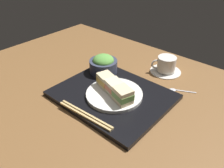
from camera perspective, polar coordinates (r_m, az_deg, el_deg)
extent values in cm
cube|color=brown|center=(88.49, -1.36, -3.63)|extent=(140.00, 100.00, 3.00)
cube|color=black|center=(86.19, 0.07, -2.81)|extent=(41.40, 33.52, 1.75)
cylinder|color=silver|center=(83.94, 0.49, -2.64)|extent=(20.99, 20.99, 1.31)
cube|color=beige|center=(87.36, -1.51, -0.01)|extent=(7.52, 6.86, 1.27)
cube|color=gold|center=(86.39, -1.53, 0.97)|extent=(7.58, 6.96, 2.29)
cube|color=beige|center=(85.44, -1.55, 1.98)|extent=(7.52, 6.86, 1.27)
cube|color=beige|center=(83.11, 0.50, -1.85)|extent=(7.52, 6.86, 1.54)
cube|color=#CC6B4C|center=(82.11, 0.51, -0.85)|extent=(7.57, 6.92, 1.97)
cube|color=beige|center=(81.13, 0.51, 0.17)|extent=(7.52, 6.86, 1.54)
cube|color=beige|center=(79.12, 2.73, -3.93)|extent=(7.52, 6.86, 1.62)
cube|color=#669347|center=(77.99, 2.76, -2.82)|extent=(7.84, 7.02, 2.17)
cube|color=beige|center=(76.88, 2.80, -1.69)|extent=(7.52, 6.86, 1.62)
cylinder|color=#33384C|center=(98.15, -2.18, 4.54)|extent=(12.02, 12.02, 5.35)
ellipsoid|color=#5B9E42|center=(96.88, -2.21, 5.93)|extent=(9.15, 9.15, 5.03)
cube|color=tan|center=(75.74, -7.11, -7.95)|extent=(22.49, 2.17, 0.70)
cube|color=tan|center=(76.36, -6.49, -7.49)|extent=(22.49, 2.17, 0.70)
cylinder|color=silver|center=(105.23, 13.30, 3.22)|extent=(13.72, 13.72, 0.80)
cylinder|color=silver|center=(103.49, 13.56, 4.96)|extent=(8.16, 8.16, 6.49)
cylinder|color=#382111|center=(102.21, 13.77, 6.36)|extent=(7.50, 7.50, 0.40)
torus|color=silver|center=(102.29, 11.04, 4.94)|extent=(3.73, 3.68, 4.44)
cube|color=silver|center=(93.95, 17.79, -1.68)|extent=(8.28, 4.56, 0.50)
ellipsoid|color=silver|center=(93.51, 15.08, -1.24)|extent=(3.40, 3.06, 0.80)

